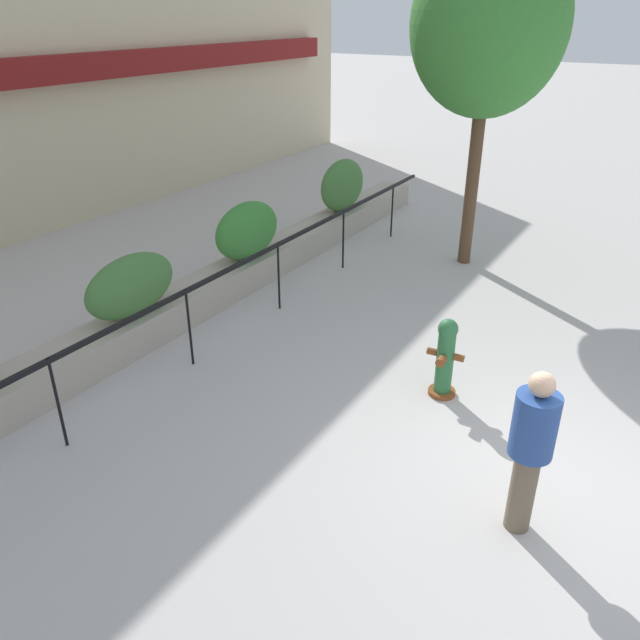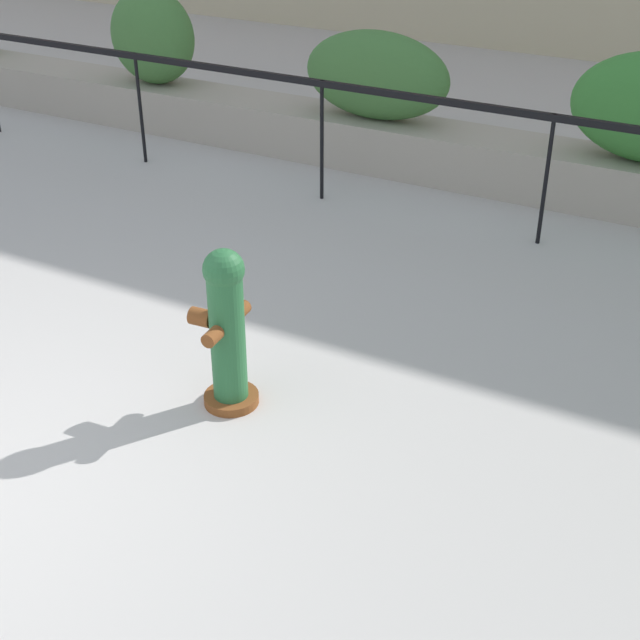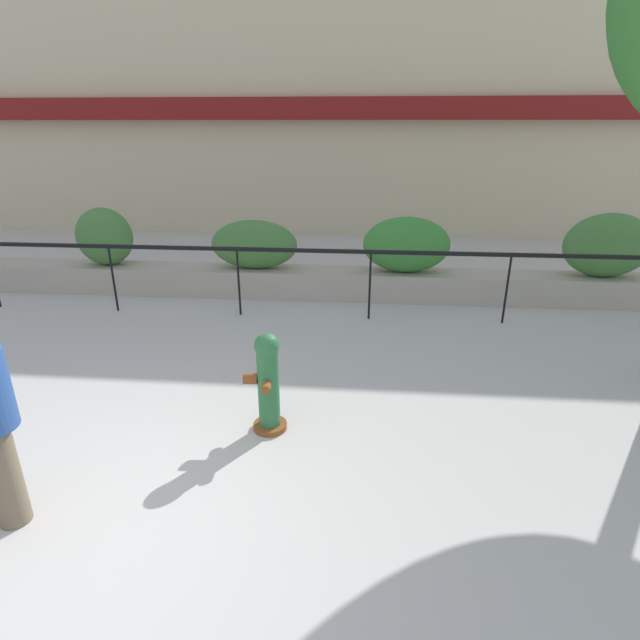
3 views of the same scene
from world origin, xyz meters
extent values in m
cube|color=#ADA393|center=(0.00, 6.00, 0.25)|extent=(18.00, 0.70, 0.50)
cube|color=black|center=(0.00, 4.90, 1.12)|extent=(15.00, 0.05, 0.06)
cylinder|color=black|center=(-2.14, 4.90, 0.57)|extent=(0.04, 0.04, 1.15)
cylinder|color=black|center=(0.00, 4.90, 0.57)|extent=(0.04, 0.04, 1.15)
cylinder|color=black|center=(2.14, 4.90, 0.57)|extent=(0.04, 0.04, 1.15)
ellipsoid|color=#427538|center=(-2.78, 6.00, 1.03)|extent=(1.07, 0.69, 1.07)
ellipsoid|color=#427538|center=(0.04, 6.00, 0.94)|extent=(1.58, 0.59, 0.89)
cylinder|color=brown|center=(1.11, 1.62, 0.03)|extent=(0.38, 0.38, 0.06)
cylinder|color=#286638|center=(1.11, 1.62, 0.48)|extent=(0.24, 0.24, 0.85)
sphere|color=#286638|center=(1.11, 1.62, 0.95)|extent=(0.25, 0.25, 0.25)
cylinder|color=brown|center=(0.93, 1.61, 0.59)|extent=(0.15, 0.12, 0.11)
cylinder|color=brown|center=(1.09, 1.79, 0.59)|extent=(0.10, 0.13, 0.09)
cylinder|color=brown|center=(1.12, 1.45, 0.59)|extent=(0.10, 0.13, 0.09)
camera|label=1|loc=(-5.55, -0.59, 4.50)|focal=35.00mm
camera|label=2|loc=(3.82, -2.22, 3.33)|focal=50.00mm
camera|label=3|loc=(2.03, -2.78, 2.99)|focal=28.00mm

